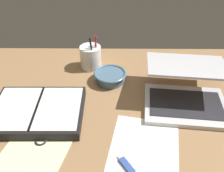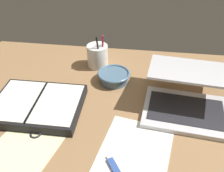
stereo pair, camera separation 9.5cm
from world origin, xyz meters
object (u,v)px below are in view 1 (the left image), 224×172
pen_cup (91,57)px  scissors (45,138)px  planner (38,111)px  bowl (110,76)px  laptop (186,91)px

pen_cup → scissors: (-12.11, -44.61, -5.02)cm
planner → bowl: bearing=39.0°
bowl → planner: size_ratio=0.43×
pen_cup → planner: size_ratio=0.50×
scissors → bowl: bearing=47.0°
bowl → planner: bowl is taller
planner → scissors: 12.44cm
laptop → planner: (-55.48, -8.05, -3.29)cm
pen_cup → scissors: bearing=-105.2°
bowl → scissors: (-21.27, -32.93, -2.26)cm
laptop → planner: laptop is taller
laptop → pen_cup: pen_cup is taller
bowl → pen_cup: size_ratio=0.87×
laptop → planner: bearing=-165.8°
laptop → bowl: bearing=161.1°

